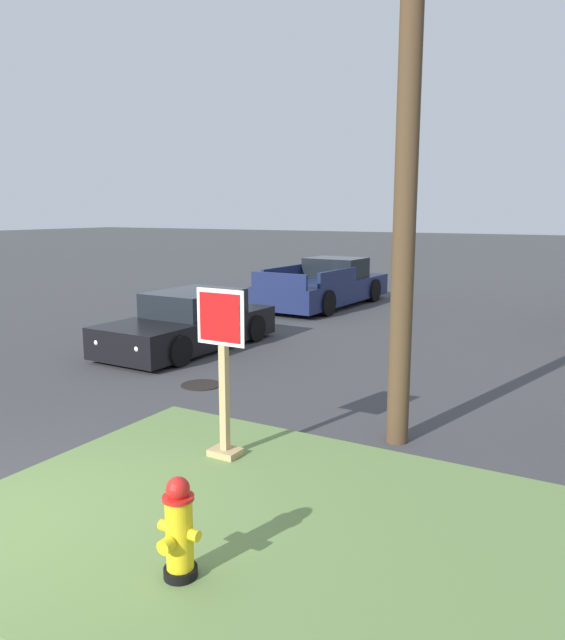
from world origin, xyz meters
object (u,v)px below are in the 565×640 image
Objects in this scene: manhole_cover at (201,385)px; utility_pole at (411,49)px; stop_sign at (223,380)px; parked_sedan_black at (190,324)px; fire_hydrant at (179,531)px; pickup_truck_navy at (326,286)px.

manhole_cover is 6.22m from utility_pole.
utility_pole is (1.58, 1.67, 3.82)m from stop_sign.
manhole_cover is 0.16× the size of parked_sedan_black.
stop_sign reaches higher than fire_hydrant.
manhole_cover is at bearing -77.41° from pickup_truck_navy.
parked_sedan_black is 0.47× the size of utility_pole.
stop_sign reaches higher than parked_sedan_black.
pickup_truck_navy is at bearing 102.59° from manhole_cover.
manhole_cover is (-3.34, 4.64, -0.47)m from fire_hydrant.
manhole_cover is (-2.24, 2.46, -1.02)m from stop_sign.
parked_sedan_black is (-1.98, 2.23, 0.53)m from manhole_cover.
parked_sedan_black reaches higher than manhole_cover.
utility_pole is at bearing -59.60° from pickup_truck_navy.
stop_sign is at bearing -47.74° from manhole_cover.
manhole_cover is 0.08× the size of utility_pole.
utility_pole is at bearing 46.60° from stop_sign.
utility_pole reaches higher than stop_sign.
fire_hydrant reaches higher than manhole_cover.
fire_hydrant is at bearing -52.24° from parked_sedan_black.
parked_sedan_black reaches higher than fire_hydrant.
utility_pole is (0.48, 3.85, 4.37)m from fire_hydrant.
stop_sign is 4.46m from utility_pole.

